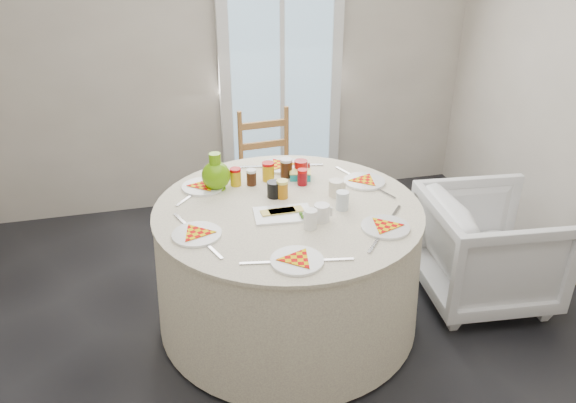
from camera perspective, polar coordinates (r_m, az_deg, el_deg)
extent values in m
plane|color=black|center=(3.33, 0.62, -14.74)|extent=(4.00, 4.00, 0.00)
cube|color=#BCB5A3|center=(4.53, -5.98, 15.28)|extent=(4.00, 0.02, 2.60)
cube|color=silver|center=(4.62, -0.71, 12.45)|extent=(1.00, 0.08, 2.10)
cylinder|color=#FEF8CA|center=(3.33, 0.00, -6.51)|extent=(1.55, 1.55, 0.79)
imported|color=white|center=(3.73, 19.67, -4.05)|extent=(0.78, 0.82, 0.78)
cube|color=teal|center=(3.46, 1.25, 2.59)|extent=(0.15, 0.12, 0.05)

